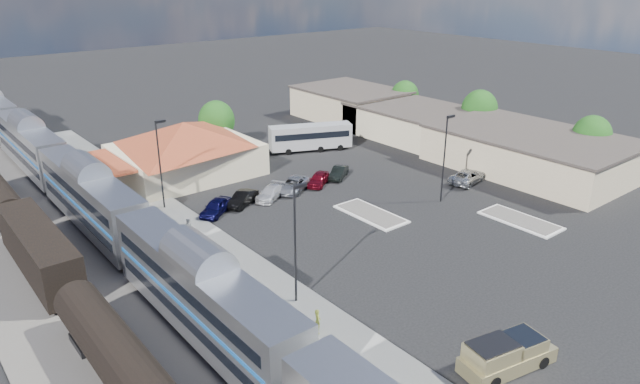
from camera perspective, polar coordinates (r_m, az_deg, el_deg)
ground at (r=51.89m, az=3.42°, el=-4.10°), size 280.00×280.00×0.00m
railbed at (r=49.13m, az=-22.03°, el=-7.24°), size 16.00×100.00×0.12m
platform at (r=50.20m, az=-11.56°, el=-5.34°), size 5.50×92.00×0.18m
passenger_train at (r=55.41m, az=-21.94°, el=-0.76°), size 3.00×104.00×5.55m
freight_cars at (r=49.25m, az=-26.25°, el=-5.44°), size 2.80×46.00×4.00m
station_depot at (r=67.25m, az=-13.38°, el=4.26°), size 18.35×12.24×6.20m
buildings_east at (r=79.65m, az=11.61°, el=6.41°), size 14.40×51.40×4.80m
traffic_island_south at (r=55.67m, az=5.10°, el=-2.19°), size 3.30×7.50×0.21m
traffic_island_north at (r=57.31m, az=19.39°, el=-2.68°), size 3.30×7.50×0.21m
lamp_plat_s at (r=39.14m, az=-2.40°, el=-4.33°), size 1.08×0.25×9.00m
lamp_plat_n at (r=57.16m, az=-15.70°, el=3.32°), size 1.08×0.25×9.00m
lamp_lot at (r=58.28m, az=12.42°, el=3.97°), size 1.08×0.25×9.00m
tree_east_a at (r=74.75m, az=25.52°, el=5.05°), size 4.56×4.56×6.42m
tree_east_b at (r=82.50m, az=15.65°, el=7.97°), size 4.94×4.94×6.96m
tree_east_c at (r=91.21m, az=8.47°, el=9.46°), size 4.41×4.41×6.21m
tree_depot at (r=75.46m, az=-10.31°, el=7.05°), size 4.71×4.71×6.63m
pickup_truck at (r=36.93m, az=18.27°, el=-15.14°), size 6.34×3.33×2.08m
suv at (r=65.62m, az=14.54°, el=1.52°), size 5.75×3.46×1.49m
coach_bus at (r=74.70m, az=-0.96°, el=5.63°), size 10.76×6.40×3.44m
person_a at (r=37.86m, az=-0.25°, el=-12.78°), size 0.64×0.75×1.73m
person_b at (r=51.98m, az=-13.01°, el=-3.42°), size 0.72×0.86×1.60m
parked_car_a at (r=56.30m, az=-10.37°, el=-1.48°), size 4.63×3.91×1.50m
parked_car_b at (r=58.00m, az=-7.76°, el=-0.67°), size 4.47×3.35×1.41m
parked_car_c at (r=59.36m, az=-4.98°, el=-0.08°), size 4.75×3.82×1.29m
parked_car_d at (r=61.27m, az=-2.66°, el=0.74°), size 5.57×4.66×1.42m
parked_car_e at (r=62.87m, az=-0.15°, el=1.31°), size 4.34×3.69×1.40m
parked_car_f at (r=65.03m, az=1.88°, el=1.95°), size 4.08×3.39×1.31m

